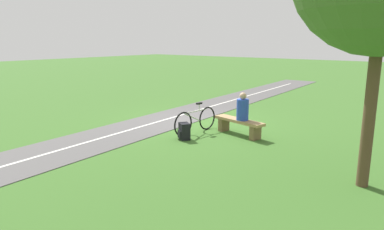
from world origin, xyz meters
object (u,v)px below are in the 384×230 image
bench (239,124)px  person_seated (243,108)px  bicycle (196,120)px  backpack (184,131)px

bench → person_seated: 0.50m
person_seated → bicycle: person_seated is taller
person_seated → backpack: size_ratio=1.71×
bench → backpack: bench is taller
backpack → bench: bearing=-125.9°
person_seated → bicycle: 1.44m
bench → backpack: size_ratio=3.66×
bench → person_seated: bearing=-180.0°
bench → person_seated: (-0.12, 0.03, 0.49)m
person_seated → bicycle: bearing=36.6°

